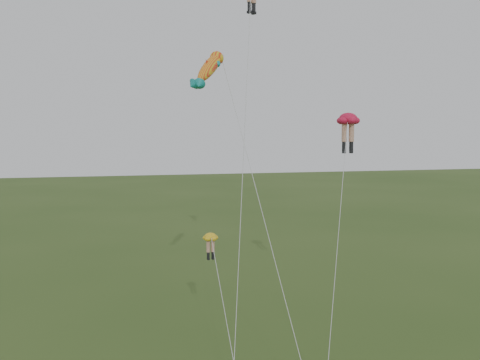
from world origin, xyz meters
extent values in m
cylinder|color=black|center=(2.00, 10.27, 22.18)|extent=(0.26, 0.26, 0.57)
cube|color=black|center=(2.00, 10.27, 21.81)|extent=(0.34, 0.38, 0.17)
cylinder|color=black|center=(2.38, 10.52, 22.18)|extent=(0.26, 0.26, 0.57)
cube|color=black|center=(2.38, 10.52, 21.81)|extent=(0.34, 0.38, 0.17)
cylinder|color=silver|center=(-0.05, 4.29, 12.25)|extent=(4.52, 12.24, 24.08)
ellipsoid|color=red|center=(8.06, 7.31, 14.53)|extent=(1.90, 1.90, 0.80)
cylinder|color=tan|center=(7.82, 7.36, 13.59)|extent=(0.35, 0.35, 1.22)
cylinder|color=black|center=(7.82, 7.36, 12.68)|extent=(0.28, 0.28, 0.61)
cube|color=black|center=(7.82, 7.36, 12.29)|extent=(0.27, 0.39, 0.18)
cylinder|color=tan|center=(8.30, 7.26, 13.59)|extent=(0.35, 0.35, 1.22)
cylinder|color=black|center=(8.30, 7.26, 12.68)|extent=(0.28, 0.28, 0.61)
cube|color=black|center=(8.30, 7.26, 12.29)|extent=(0.27, 0.39, 0.18)
cylinder|color=silver|center=(5.16, 2.45, 7.57)|extent=(5.84, 9.76, 14.71)
ellipsoid|color=gold|center=(-1.67, 6.02, 7.23)|extent=(1.11, 1.11, 0.49)
cylinder|color=tan|center=(-1.82, 6.00, 6.65)|extent=(0.22, 0.22, 0.75)
cylinder|color=black|center=(-1.82, 6.00, 6.09)|extent=(0.17, 0.17, 0.37)
cube|color=black|center=(-1.82, 6.00, 5.85)|extent=(0.15, 0.23, 0.11)
cylinder|color=tan|center=(-1.52, 6.04, 6.65)|extent=(0.22, 0.22, 0.75)
cylinder|color=black|center=(-1.52, 6.04, 6.09)|extent=(0.17, 0.17, 0.37)
cube|color=black|center=(-1.52, 6.04, 5.85)|extent=(0.15, 0.23, 0.11)
cylinder|color=silver|center=(-1.90, 1.02, 3.84)|extent=(0.49, 10.02, 7.27)
ellipsoid|color=gold|center=(-1.61, 6.21, 17.52)|extent=(2.79, 3.07, 2.68)
sphere|color=gold|center=(-1.61, 6.21, 17.52)|extent=(1.50, 1.54, 1.26)
cone|color=teal|center=(-1.61, 6.21, 17.52)|extent=(1.28, 1.33, 1.22)
cone|color=teal|center=(-1.61, 6.21, 17.52)|extent=(1.28, 1.33, 1.22)
cone|color=teal|center=(-1.61, 6.21, 17.52)|extent=(0.72, 0.75, 0.68)
cone|color=teal|center=(-1.61, 6.21, 17.52)|extent=(0.72, 0.75, 0.68)
cone|color=red|center=(-1.61, 6.21, 17.52)|extent=(0.75, 0.78, 0.66)
cylinder|color=silver|center=(0.04, 1.96, 8.87)|extent=(3.34, 8.53, 17.31)
camera|label=1|loc=(-8.24, -25.64, 13.52)|focal=40.00mm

